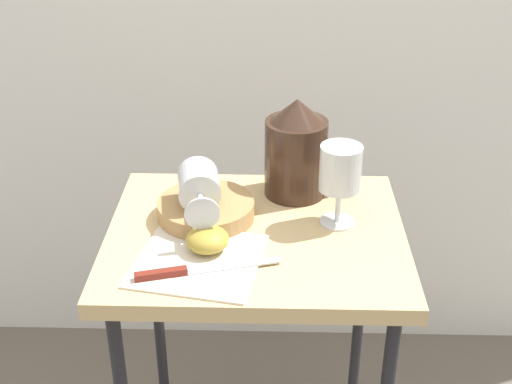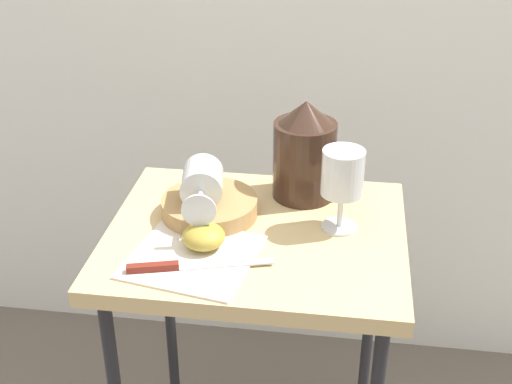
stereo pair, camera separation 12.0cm
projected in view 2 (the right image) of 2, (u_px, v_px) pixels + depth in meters
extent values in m
cube|color=tan|center=(256.00, 238.00, 1.25)|extent=(0.54, 0.44, 0.03)
cylinder|color=black|center=(170.00, 320.00, 1.61)|extent=(0.02, 0.02, 0.69)
cylinder|color=black|center=(367.00, 338.00, 1.55)|extent=(0.02, 0.02, 0.69)
cube|color=silver|center=(193.00, 257.00, 1.16)|extent=(0.24, 0.23, 0.00)
cylinder|color=#AD8451|center=(210.00, 207.00, 1.28)|extent=(0.18, 0.18, 0.03)
cylinder|color=#382319|center=(304.00, 160.00, 1.32)|extent=(0.12, 0.12, 0.15)
cylinder|color=orange|center=(304.00, 174.00, 1.34)|extent=(0.11, 0.11, 0.08)
cone|color=#382319|center=(306.00, 112.00, 1.28)|extent=(0.10, 0.10, 0.04)
torus|color=#382319|center=(346.00, 159.00, 1.31)|extent=(0.07, 0.01, 0.07)
cylinder|color=silver|center=(339.00, 227.00, 1.25)|extent=(0.06, 0.06, 0.00)
cylinder|color=silver|center=(340.00, 210.00, 1.23)|extent=(0.01, 0.01, 0.07)
cylinder|color=silver|center=(343.00, 172.00, 1.20)|extent=(0.07, 0.07, 0.08)
cylinder|color=orange|center=(342.00, 182.00, 1.21)|extent=(0.07, 0.07, 0.04)
cylinder|color=silver|center=(202.00, 182.00, 1.25)|extent=(0.09, 0.09, 0.08)
cylinder|color=silver|center=(200.00, 201.00, 1.19)|extent=(0.02, 0.06, 0.01)
cylinder|color=silver|center=(199.00, 210.00, 1.16)|extent=(0.06, 0.01, 0.06)
ellipsoid|color=#B29938|center=(204.00, 236.00, 1.18)|extent=(0.07, 0.07, 0.04)
cube|color=silver|center=(226.00, 264.00, 1.14)|extent=(0.15, 0.06, 0.00)
cube|color=maroon|center=(153.00, 267.00, 1.12)|extent=(0.09, 0.04, 0.01)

